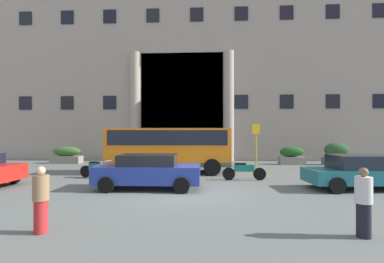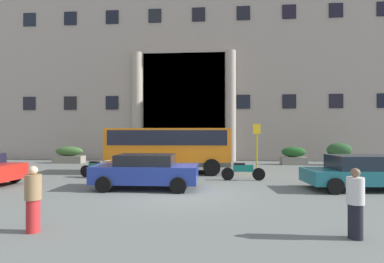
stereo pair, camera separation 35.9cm
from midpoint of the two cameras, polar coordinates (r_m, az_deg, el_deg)
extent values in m
cube|color=#5C605D|center=(11.48, -2.63, -12.00)|extent=(80.00, 64.00, 0.12)
cube|color=gray|center=(29.95, 0.91, 16.42)|extent=(36.18, 9.00, 21.71)
cube|color=black|center=(24.44, -2.38, 4.81)|extent=(6.75, 0.12, 8.85)
cylinder|color=gray|center=(24.80, -11.26, 4.75)|extent=(0.86, 0.86, 8.85)
cylinder|color=gray|center=(24.06, 6.63, 4.89)|extent=(0.86, 0.86, 8.85)
cube|color=black|center=(28.85, -29.70, 4.77)|extent=(1.07, 0.08, 1.12)
cube|color=black|center=(27.07, -23.23, 5.09)|extent=(1.07, 0.08, 1.12)
cube|color=black|center=(25.67, -15.95, 5.37)|extent=(1.07, 0.08, 1.12)
cube|color=black|center=(24.39, 9.05, 5.65)|extent=(1.07, 0.08, 1.12)
cube|color=black|center=(25.02, 17.36, 5.51)|extent=(1.07, 0.08, 1.12)
cube|color=black|center=(26.14, 25.10, 5.28)|extent=(1.07, 0.08, 1.12)
cube|color=black|center=(27.69, 32.09, 4.98)|extent=(1.07, 0.08, 1.12)
cube|color=black|center=(30.32, -29.68, 18.38)|extent=(1.07, 0.08, 1.12)
cube|color=black|center=(28.63, -23.21, 19.52)|extent=(1.07, 0.08, 1.12)
cube|color=black|center=(27.31, -15.93, 20.50)|extent=(1.07, 0.08, 1.12)
cube|color=black|center=(26.43, -7.95, 21.22)|extent=(1.07, 0.08, 1.12)
cube|color=black|center=(26.02, 0.48, 21.57)|extent=(1.07, 0.08, 1.12)
cube|color=black|center=(26.11, 9.04, 21.49)|extent=(1.07, 0.08, 1.12)
cube|color=black|center=(26.70, 17.34, 21.00)|extent=(1.07, 0.08, 1.12)
cube|color=black|center=(27.75, 25.08, 20.17)|extent=(1.07, 0.08, 1.12)
cube|color=black|center=(29.22, 32.06, 19.12)|extent=(1.07, 0.08, 1.12)
cube|color=orange|center=(16.87, -5.06, -2.92)|extent=(6.90, 2.59, 2.07)
cube|color=black|center=(16.85, -5.06, -1.13)|extent=(6.50, 2.60, 0.81)
cube|color=black|center=(16.87, 6.29, -1.73)|extent=(0.15, 1.90, 1.01)
cube|color=#484A42|center=(16.94, -5.06, -6.02)|extent=(6.90, 2.63, 0.24)
cylinder|color=black|center=(18.01, 2.89, -6.06)|extent=(0.91, 0.32, 0.90)
cylinder|color=black|center=(15.76, 3.25, -6.90)|extent=(0.91, 0.32, 0.90)
cylinder|color=black|center=(18.44, -12.14, -5.92)|extent=(0.91, 0.32, 0.90)
cylinder|color=black|center=(16.25, -13.90, -6.69)|extent=(0.91, 0.32, 0.90)
cylinder|color=#969A1F|center=(18.37, 11.67, -3.03)|extent=(0.08, 0.08, 2.76)
cube|color=yellow|center=(18.32, 11.68, 0.49)|extent=(0.44, 0.03, 0.60)
cube|color=slate|center=(23.41, 25.63, -5.12)|extent=(1.80, 0.94, 0.55)
ellipsoid|color=#244A25|center=(23.35, 25.63, -3.21)|extent=(1.73, 0.84, 1.02)
cube|color=gray|center=(24.08, -23.36, -4.99)|extent=(2.19, 0.90, 0.54)
ellipsoid|color=#365C2B|center=(24.03, -23.36, -3.51)|extent=(2.10, 0.81, 0.71)
cube|color=gray|center=(22.50, 18.18, -5.34)|extent=(1.78, 0.81, 0.54)
ellipsoid|color=#1C4D1E|center=(22.45, 18.17, -3.72)|extent=(1.70, 0.73, 0.73)
cylinder|color=black|center=(15.78, -31.60, -7.37)|extent=(0.63, 0.24, 0.62)
cube|color=#243899|center=(12.32, -9.23, -8.00)|extent=(4.21, 1.84, 0.69)
cube|color=black|center=(12.25, -9.22, -5.40)|extent=(2.28, 1.61, 0.43)
cylinder|color=black|center=(13.04, -2.17, -8.92)|extent=(0.62, 0.20, 0.62)
cylinder|color=black|center=(11.26, -2.98, -10.31)|extent=(0.62, 0.20, 0.62)
cylinder|color=black|center=(13.58, -14.38, -8.57)|extent=(0.62, 0.20, 0.62)
cylinder|color=black|center=(11.89, -16.99, -9.76)|extent=(0.62, 0.20, 0.62)
cube|color=#1C616D|center=(13.82, 29.33, -7.41)|extent=(4.55, 2.10, 0.55)
cube|color=black|center=(13.76, 29.33, -5.12)|extent=(2.51, 1.73, 0.56)
cylinder|color=black|center=(13.95, 22.08, -8.33)|extent=(0.63, 0.25, 0.62)
cylinder|color=black|center=(12.37, 25.37, -9.37)|extent=(0.63, 0.25, 0.62)
cylinder|color=black|center=(15.38, -16.13, -7.62)|extent=(0.60, 0.26, 0.60)
cylinder|color=black|center=(16.26, -20.35, -7.21)|extent=(0.61, 0.28, 0.60)
cube|color=#216F62|center=(15.78, -18.30, -6.40)|extent=(0.96, 0.49, 0.32)
cube|color=black|center=(15.87, -18.82, -5.71)|extent=(0.56, 0.34, 0.12)
cylinder|color=#A5A5A8|center=(15.39, -16.48, -5.44)|extent=(0.18, 0.54, 0.03)
cylinder|color=black|center=(14.65, 12.18, -7.99)|extent=(0.60, 0.10, 0.60)
cylinder|color=black|center=(14.50, 6.37, -8.08)|extent=(0.60, 0.12, 0.60)
cube|color=#136F61|center=(14.52, 9.29, -6.95)|extent=(0.94, 0.24, 0.32)
cube|color=black|center=(14.49, 8.58, -6.25)|extent=(0.52, 0.20, 0.12)
cylinder|color=#A5A5A8|center=(14.57, 11.72, -5.74)|extent=(0.03, 0.55, 0.03)
cylinder|color=black|center=(7.62, 28.91, -14.71)|extent=(0.30, 0.30, 0.75)
cylinder|color=silver|center=(7.48, 28.90, -9.81)|extent=(0.36, 0.36, 0.57)
sphere|color=brown|center=(7.43, 28.90, -6.87)|extent=(0.20, 0.20, 0.20)
cylinder|color=#B22425|center=(7.87, -28.26, -14.24)|extent=(0.30, 0.30, 0.74)
cylinder|color=olive|center=(7.74, -28.25, -9.50)|extent=(0.36, 0.36, 0.57)
sphere|color=#DDB28E|center=(7.69, -28.25, -6.66)|extent=(0.20, 0.20, 0.20)
camera|label=1|loc=(0.18, -90.61, 0.00)|focal=27.75mm
camera|label=2|loc=(0.18, 89.39, 0.00)|focal=27.75mm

